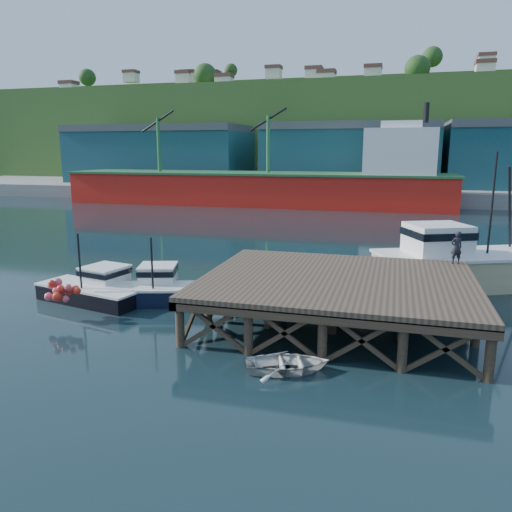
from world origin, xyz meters
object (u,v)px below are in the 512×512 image
(dinghy, at_px, (287,363))
(boat_black, at_px, (94,288))
(boat_navy, at_px, (156,288))
(dockworker, at_px, (456,247))
(trawler, at_px, (472,259))

(dinghy, bearing_deg, boat_black, 44.15)
(boat_navy, xyz_separation_m, dockworker, (14.82, 3.78, 2.24))
(boat_navy, xyz_separation_m, trawler, (16.20, 7.86, 0.87))
(boat_navy, bearing_deg, dinghy, -54.23)
(trawler, bearing_deg, dockworker, -132.75)
(dinghy, xyz_separation_m, dockworker, (6.47, 10.17, 2.64))
(boat_black, bearing_deg, boat_navy, 25.59)
(boat_navy, height_order, dinghy, boat_navy)
(boat_black, relative_size, dinghy, 2.09)
(boat_navy, distance_m, trawler, 18.03)
(boat_navy, height_order, trawler, trawler)
(boat_black, distance_m, dockworker, 18.70)
(dinghy, bearing_deg, dockworker, -52.11)
(boat_black, distance_m, trawler, 21.22)
(boat_navy, bearing_deg, boat_black, 175.75)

